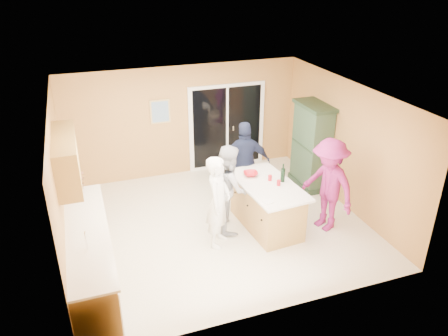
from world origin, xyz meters
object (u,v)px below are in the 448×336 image
object	(u,v)px
green_hutch	(311,147)
woman_white	(218,202)
woman_magenta	(328,185)
kitchen_island	(267,207)
woman_grey	(229,188)
woman_navy	(245,164)

from	to	relation	value
green_hutch	woman_white	bearing A→B (deg)	-150.70
woman_white	woman_magenta	size ratio (longest dim) A/B	0.94
kitchen_island	woman_white	bearing A→B (deg)	-171.87
woman_white	woman_grey	bearing A→B (deg)	-3.89
woman_grey	woman_magenta	distance (m)	1.85
woman_white	woman_grey	world-z (taller)	woman_white
woman_grey	green_hutch	bearing A→B (deg)	-58.51
woman_white	woman_magenta	xyz separation A→B (m)	(2.10, -0.16, 0.05)
woman_grey	woman_navy	xyz separation A→B (m)	(0.64, 0.80, 0.05)
woman_white	woman_grey	xyz separation A→B (m)	(0.36, 0.45, -0.01)
woman_grey	kitchen_island	bearing A→B (deg)	-100.21
woman_navy	kitchen_island	bearing A→B (deg)	103.93
woman_grey	woman_magenta	xyz separation A→B (m)	(1.74, -0.61, 0.06)
woman_navy	woman_magenta	xyz separation A→B (m)	(1.10, -1.41, 0.01)
green_hutch	kitchen_island	bearing A→B (deg)	-142.17
kitchen_island	green_hutch	world-z (taller)	green_hutch
kitchen_island	green_hutch	bearing A→B (deg)	33.28
woman_grey	woman_white	bearing A→B (deg)	148.37
woman_grey	woman_magenta	size ratio (longest dim) A/B	0.93
kitchen_island	woman_navy	bearing A→B (deg)	88.27
woman_white	kitchen_island	bearing A→B (deg)	-42.54
kitchen_island	woman_navy	distance (m)	1.12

